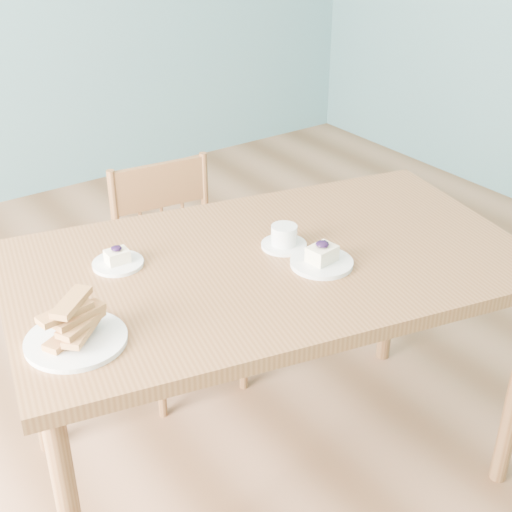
% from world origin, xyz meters
% --- Properties ---
extents(room, '(5.01, 5.01, 2.71)m').
position_xyz_m(room, '(0.00, 0.00, 1.35)').
color(room, '#A56F4D').
rests_on(room, ground).
extents(dining_table, '(1.61, 1.13, 0.78)m').
position_xyz_m(dining_table, '(0.04, -0.10, 0.71)').
color(dining_table, brown).
rests_on(dining_table, ground).
extents(dining_chair, '(0.43, 0.41, 0.84)m').
position_xyz_m(dining_chair, '(0.05, 0.48, 0.43)').
color(dining_chair, brown).
rests_on(dining_chair, ground).
extents(cheesecake_plate_near, '(0.18, 0.18, 0.07)m').
position_xyz_m(cheesecake_plate_near, '(0.14, -0.21, 0.80)').
color(cheesecake_plate_near, white).
rests_on(cheesecake_plate_near, dining_table).
extents(cheesecake_plate_far, '(0.14, 0.14, 0.06)m').
position_xyz_m(cheesecake_plate_far, '(-0.33, 0.11, 0.80)').
color(cheesecake_plate_far, white).
rests_on(cheesecake_plate_far, dining_table).
extents(coffee_cup, '(0.13, 0.13, 0.07)m').
position_xyz_m(coffee_cup, '(0.12, -0.07, 0.81)').
color(coffee_cup, white).
rests_on(coffee_cup, dining_table).
extents(biscotti_plate, '(0.24, 0.24, 0.11)m').
position_xyz_m(biscotti_plate, '(-0.57, -0.16, 0.82)').
color(biscotti_plate, white).
rests_on(biscotti_plate, dining_table).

